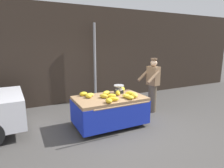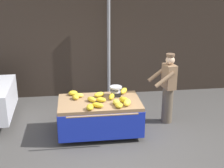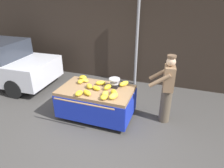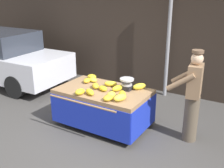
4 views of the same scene
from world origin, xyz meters
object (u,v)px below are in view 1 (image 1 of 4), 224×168
banana_bunch_0 (104,96)px  banana_bunch_7 (83,94)px  weighing_scale (119,89)px  banana_bunch_2 (106,93)px  banana_bunch_5 (88,96)px  banana_bunch_6 (90,95)px  banana_bunch_9 (109,101)px  banana_bunch_8 (113,99)px  banana_bunch_11 (123,89)px  vendor_person (152,85)px  street_pole (95,63)px  banana_bunch_10 (130,94)px  banana_bunch_4 (130,97)px  banana_bunch_3 (118,93)px  banana_bunch_13 (135,95)px  banana_bunch_12 (126,96)px  banana_cart (110,105)px  banana_bunch_1 (112,96)px

banana_bunch_0 → banana_bunch_7: size_ratio=1.11×
weighing_scale → banana_bunch_2: 0.38m
weighing_scale → banana_bunch_5: 0.93m
banana_bunch_6 → banana_bunch_9: size_ratio=0.89×
banana_bunch_8 → banana_bunch_11: bearing=47.7°
vendor_person → banana_bunch_8: bearing=-157.7°
street_pole → banana_bunch_10: bearing=-89.0°
banana_bunch_4 → banana_bunch_6: bearing=139.4°
banana_bunch_5 → banana_bunch_3: bearing=-6.3°
banana_bunch_7 → banana_bunch_11: (1.18, -0.03, 0.01)m
banana_bunch_3 → banana_bunch_7: 0.92m
weighing_scale → banana_bunch_0: 0.63m
banana_bunch_11 → banana_bunch_6: bearing=-174.3°
banana_bunch_4 → banana_bunch_13: banana_bunch_13 is taller
street_pole → banana_bunch_13: 2.63m
banana_bunch_8 → banana_bunch_10: banana_bunch_10 is taller
banana_bunch_7 → banana_bunch_8: banana_bunch_7 is taller
banana_bunch_0 → banana_bunch_2: bearing=54.1°
street_pole → banana_bunch_12: (-0.13, -2.51, -0.60)m
banana_bunch_2 → banana_bunch_12: banana_bunch_2 is taller
banana_bunch_0 → vendor_person: 1.88m
banana_bunch_13 → banana_bunch_0: bearing=158.0°
banana_cart → banana_bunch_2: size_ratio=7.06×
banana_bunch_2 → banana_bunch_8: (-0.09, -0.60, -0.00)m
banana_bunch_0 → banana_bunch_3: bearing=12.1°
weighing_scale → banana_bunch_6: weighing_scale is taller
banana_bunch_7 → banana_bunch_8: size_ratio=0.77×
banana_bunch_6 → banana_bunch_5: bearing=-125.3°
street_pole → vendor_person: street_pole is taller
banana_bunch_2 → banana_bunch_7: same height
street_pole → banana_bunch_12: 2.58m
banana_bunch_7 → street_pole: bearing=60.0°
banana_bunch_1 → banana_bunch_7: bearing=141.8°
banana_bunch_2 → banana_bunch_10: 0.65m
banana_bunch_1 → vendor_person: 1.69m
street_pole → banana_bunch_13: size_ratio=10.68×
banana_bunch_1 → banana_bunch_10: banana_bunch_10 is taller
banana_bunch_13 → banana_bunch_6: bearing=149.1°
weighing_scale → banana_bunch_7: 0.99m
banana_bunch_4 → banana_bunch_9: banana_bunch_9 is taller
banana_bunch_8 → banana_bunch_12: (0.42, 0.09, -0.00)m
street_pole → banana_bunch_12: size_ratio=11.89×
banana_bunch_3 → banana_bunch_10: (0.24, -0.24, 0.00)m
banana_bunch_11 → banana_bunch_10: bearing=-98.6°
banana_bunch_2 → vendor_person: (1.65, 0.11, 0.03)m
banana_bunch_3 → banana_bunch_12: (0.06, -0.34, -0.01)m
banana_bunch_9 → banana_bunch_2: bearing=69.8°
banana_bunch_7 → vendor_person: 2.24m
banana_bunch_3 → banana_bunch_4: 0.50m
banana_bunch_4 → banana_bunch_11: (0.23, 0.80, 0.01)m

